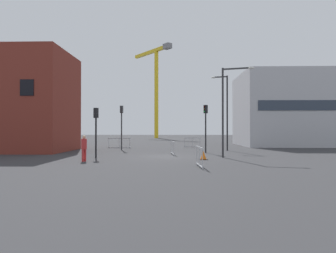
{
  "coord_description": "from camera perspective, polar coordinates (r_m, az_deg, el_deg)",
  "views": [
    {
      "loc": [
        0.73,
        -20.9,
        2.02
      ],
      "look_at": [
        0.0,
        7.6,
        2.29
      ],
      "focal_mm": 30.18,
      "sensor_mm": 36.0,
      "label": 1
    }
  ],
  "objects": [
    {
      "name": "ground",
      "position": [
        21.01,
        -0.54,
        -6.06
      ],
      "size": [
        160.0,
        160.0,
        0.0
      ],
      "primitive_type": "plane",
      "color": "#333335"
    },
    {
      "name": "brick_building",
      "position": [
        29.65,
        -28.77,
        4.35
      ],
      "size": [
        10.27,
        6.84,
        9.03
      ],
      "color": "maroon",
      "rests_on": "ground"
    },
    {
      "name": "office_block",
      "position": [
        38.02,
        22.42,
        3.12
      ],
      "size": [
        10.94,
        9.39,
        8.86
      ],
      "color": "#B7B7BC",
      "rests_on": "ground"
    },
    {
      "name": "construction_crane",
      "position": [
        65.14,
        -2.44,
        9.45
      ],
      "size": [
        9.36,
        10.33,
        20.6
      ],
      "color": "yellow",
      "rests_on": "ground"
    },
    {
      "name": "streetlamp_tall",
      "position": [
        27.26,
        11.5,
        3.95
      ],
      "size": [
        1.54,
        0.5,
        7.09
      ],
      "color": "black",
      "rests_on": "ground"
    },
    {
      "name": "streetlamp_short",
      "position": [
        20.56,
        11.91,
        4.71
      ],
      "size": [
        2.2,
        0.68,
        6.4
      ],
      "color": "#2D2D30",
      "rests_on": "ground"
    },
    {
      "name": "traffic_light_median",
      "position": [
        20.46,
        -14.34,
        0.5
      ],
      "size": [
        0.31,
        0.39,
        3.51
      ],
      "color": "black",
      "rests_on": "ground"
    },
    {
      "name": "traffic_light_far",
      "position": [
        27.61,
        -9.36,
        1.2
      ],
      "size": [
        0.28,
        0.39,
        4.29
      ],
      "color": "#2D2D30",
      "rests_on": "ground"
    },
    {
      "name": "traffic_light_near",
      "position": [
        24.3,
        7.61,
        1.15
      ],
      "size": [
        0.37,
        0.37,
        4.09
      ],
      "color": "black",
      "rests_on": "ground"
    },
    {
      "name": "pedestrian_walking",
      "position": [
        18.41,
        -16.61,
        -3.88
      ],
      "size": [
        0.34,
        0.34,
        1.63
      ],
      "color": "red",
      "rests_on": "ground"
    },
    {
      "name": "safety_barrier_front",
      "position": [
        22.33,
        0.89,
        -4.29
      ],
      "size": [
        0.35,
        2.16,
        1.08
      ],
      "color": "#9EA0A5",
      "rests_on": "ground"
    },
    {
      "name": "safety_barrier_rear",
      "position": [
        31.11,
        4.95,
        -3.23
      ],
      "size": [
        1.87,
        0.1,
        1.08
      ],
      "color": "#9EA0A5",
      "rests_on": "ground"
    },
    {
      "name": "safety_barrier_right_run",
      "position": [
        15.16,
        6.36,
        -6.06
      ],
      "size": [
        0.22,
        2.07,
        1.08
      ],
      "color": "#B2B5BA",
      "rests_on": "ground"
    },
    {
      "name": "safety_barrier_mid_span",
      "position": [
        30.41,
        -9.83,
        -3.28
      ],
      "size": [
        2.52,
        0.25,
        1.08
      ],
      "color": "#9EA0A5",
      "rests_on": "ground"
    },
    {
      "name": "traffic_cone_striped",
      "position": [
        18.96,
        7.16,
        -5.86
      ],
      "size": [
        0.56,
        0.56,
        0.57
      ],
      "color": "black",
      "rests_on": "ground"
    }
  ]
}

